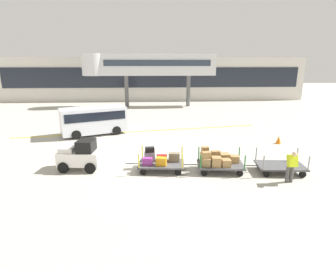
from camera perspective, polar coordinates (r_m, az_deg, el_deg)
name	(u,v)px	position (r m, az deg, el deg)	size (l,w,h in m)	color
ground_plane	(157,161)	(15.17, -2.38, -5.69)	(120.00, 120.00, 0.00)	#B2ADA0
apron_lead_line	(143,131)	(21.86, -5.45, 0.72)	(19.67, 0.20, 0.01)	yellow
terminal_building	(153,79)	(40.24, -3.12, 11.67)	(44.31, 2.51, 6.17)	beige
jet_bridge	(144,65)	(34.21, -5.17, 14.49)	(16.31, 3.00, 6.49)	silver
baggage_tug	(81,155)	(14.53, -18.11, -4.24)	(2.20, 1.41, 1.58)	white
baggage_cart_lead	(160,161)	(13.78, -1.68, -5.58)	(3.06, 1.63, 1.13)	#4C4C4F
baggage_cart_middle	(217,161)	(13.85, 10.46, -5.50)	(3.06, 1.63, 1.19)	#4C4C4F
baggage_cart_tail	(280,166)	(14.67, 22.76, -6.17)	(3.06, 1.63, 1.10)	#4C4C4F
baggage_handler	(292,165)	(13.44, 24.80, -5.94)	(0.40, 0.44, 1.56)	#4C4C4C
shuttle_van	(94,119)	(21.31, -15.53, 3.26)	(5.16, 3.63, 2.10)	silver
safety_cone_near	(279,140)	(19.84, 22.46, -1.03)	(0.36, 0.36, 0.55)	orange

